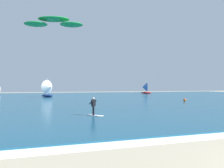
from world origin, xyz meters
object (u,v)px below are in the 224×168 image
kite (54,22)px  sailboat_far_left (145,88)px  sailboat_far_right (49,88)px  kitesurfer (95,109)px  marker_buoy (185,100)px

kite → sailboat_far_left: kite is taller
sailboat_far_left → sailboat_far_right: size_ratio=0.96×
kite → sailboat_far_left: 59.92m
kite → kitesurfer: bearing=-68.6°
sailboat_far_left → sailboat_far_right: 38.16m
sailboat_far_left → sailboat_far_right: sailboat_far_right is taller
sailboat_far_right → marker_buoy: size_ratio=9.25×
sailboat_far_left → marker_buoy: 42.46m
kitesurfer → marker_buoy: 24.76m
sailboat_far_left → kite: bearing=-127.6°
sailboat_far_right → kitesurfer: bearing=-88.0°
kite → marker_buoy: bearing=16.0°
kitesurfer → sailboat_far_left: 63.96m
kite → sailboat_far_right: 31.89m
sailboat_far_right → sailboat_far_left: bearing=25.2°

